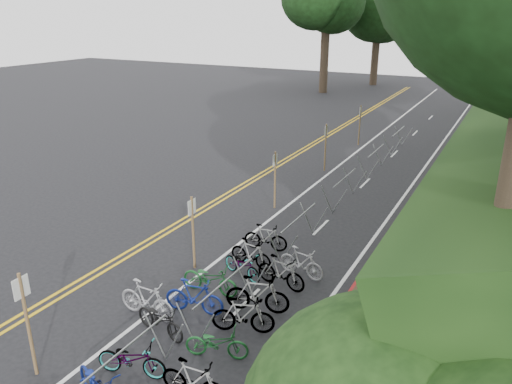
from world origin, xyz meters
TOP-DOWN VIEW (x-y plane):
  - ground at (0.00, 0.00)m, footprint 120.00×120.00m
  - road_markings at (0.63, 10.10)m, footprint 7.47×80.00m
  - red_curb at (5.70, 12.00)m, footprint 0.25×28.00m
  - bike_rack_front at (2.63, -0.57)m, footprint 1.17×3.01m
  - bike_racks_rest at (3.00, 13.00)m, footprint 1.14×23.00m
  - signpost_near at (0.26, -0.96)m, footprint 0.08×0.40m
  - signposts_rest at (0.60, 14.00)m, footprint 0.08×18.40m
  - bike_front at (1.05, 2.08)m, footprint 0.52×1.82m
  - bike_valet at (2.85, 1.68)m, footprint 3.18×11.93m

SIDE VIEW (x-z plane):
  - ground at x=0.00m, z-range 0.00..0.00m
  - road_markings at x=0.63m, z-range 0.00..0.01m
  - red_curb at x=5.70m, z-range 0.00..0.10m
  - bike_valet at x=2.85m, z-range -0.07..1.03m
  - bike_front at x=1.05m, z-range 0.00..1.09m
  - bike_racks_rest at x=3.00m, z-range 0.27..1.44m
  - bike_rack_front at x=2.63m, z-range 0.28..1.52m
  - signposts_rest at x=0.60m, z-range 0.18..2.68m
  - signpost_near at x=0.26m, z-range 0.19..2.84m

